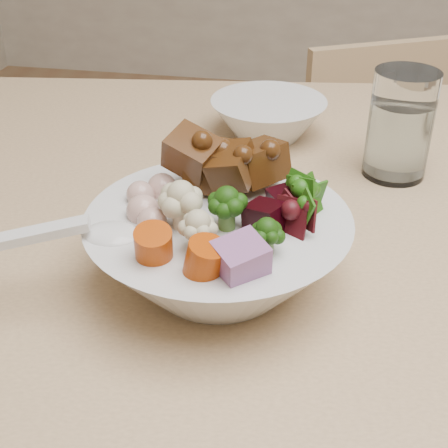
% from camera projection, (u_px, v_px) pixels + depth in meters
% --- Properties ---
extents(chair_far, '(0.51, 0.51, 0.82)m').
position_uv_depth(chair_far, '(393.00, 211.00, 1.44)').
color(chair_far, tan).
rests_on(chair_far, ground).
extents(food_bowl, '(0.24, 0.24, 0.13)m').
position_uv_depth(food_bowl, '(221.00, 244.00, 0.58)').
color(food_bowl, silver).
rests_on(food_bowl, dining_table).
extents(soup_spoon, '(0.15, 0.08, 0.03)m').
position_uv_depth(soup_spoon, '(91.00, 236.00, 0.53)').
color(soup_spoon, silver).
rests_on(soup_spoon, food_bowl).
extents(water_glass, '(0.08, 0.08, 0.13)m').
position_uv_depth(water_glass, '(399.00, 129.00, 0.75)').
color(water_glass, white).
rests_on(water_glass, dining_table).
extents(side_bowl, '(0.16, 0.16, 0.05)m').
position_uv_depth(side_bowl, '(268.00, 118.00, 0.87)').
color(side_bowl, silver).
rests_on(side_bowl, dining_table).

